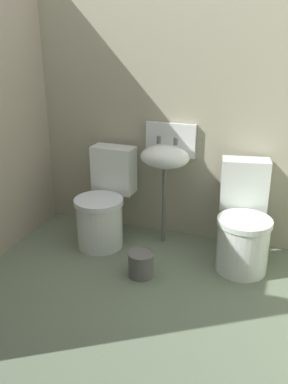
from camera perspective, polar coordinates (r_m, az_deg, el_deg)
ground_plane at (r=2.92m, az=-1.87°, el=-15.61°), size 2.83×2.64×0.08m
wall_back at (r=3.50m, az=4.88°, el=11.63°), size 2.83×0.10×2.25m
toilet_left at (r=3.53m, az=-5.45°, el=-1.92°), size 0.42×0.61×0.78m
toilet_right at (r=3.26m, az=13.25°, el=-4.50°), size 0.48×0.65×0.78m
sink at (r=3.39m, az=2.96°, el=4.94°), size 0.42×0.35×0.99m
bucket at (r=3.13m, az=-0.41°, el=-9.62°), size 0.20×0.20×0.19m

